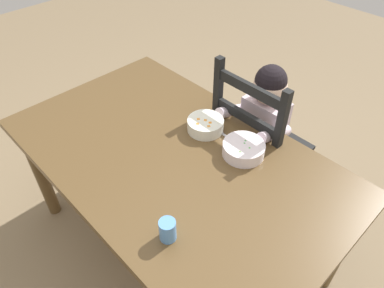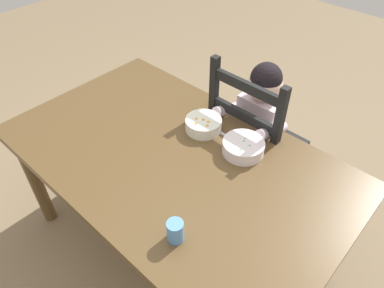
{
  "view_description": "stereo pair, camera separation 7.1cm",
  "coord_description": "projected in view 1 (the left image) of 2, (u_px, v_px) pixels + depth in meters",
  "views": [
    {
      "loc": [
        0.89,
        -0.75,
        1.83
      ],
      "look_at": [
        0.05,
        0.07,
        0.76
      ],
      "focal_mm": 33.54,
      "sensor_mm": 36.0,
      "label": 1
    },
    {
      "loc": [
        0.84,
        -0.8,
        1.83
      ],
      "look_at": [
        0.05,
        0.07,
        0.76
      ],
      "focal_mm": 33.54,
      "sensor_mm": 36.0,
      "label": 2
    }
  ],
  "objects": [
    {
      "name": "bowl_of_carrots",
      "position": [
        205.0,
        125.0,
        1.71
      ],
      "size": [
        0.17,
        0.17,
        0.06
      ],
      "color": "white",
      "rests_on": "dining_table"
    },
    {
      "name": "drinking_cup",
      "position": [
        168.0,
        230.0,
        1.26
      ],
      "size": [
        0.06,
        0.06,
        0.09
      ],
      "primitive_type": "cylinder",
      "color": "#5997DD",
      "rests_on": "dining_table"
    },
    {
      "name": "dining_chair",
      "position": [
        257.0,
        148.0,
        1.98
      ],
      "size": [
        0.42,
        0.42,
        1.01
      ],
      "color": "black",
      "rests_on": "ground"
    },
    {
      "name": "bowl_of_peas",
      "position": [
        244.0,
        149.0,
        1.59
      ],
      "size": [
        0.19,
        0.19,
        0.06
      ],
      "color": "white",
      "rests_on": "dining_table"
    },
    {
      "name": "ground_plane",
      "position": [
        178.0,
        242.0,
        2.09
      ],
      "size": [
        8.0,
        8.0,
        0.0
      ],
      "primitive_type": "plane",
      "color": "#846F52"
    },
    {
      "name": "child_figure",
      "position": [
        260.0,
        125.0,
        1.86
      ],
      "size": [
        0.32,
        0.31,
        0.98
      ],
      "color": "silver",
      "rests_on": "ground"
    },
    {
      "name": "spoon",
      "position": [
        223.0,
        134.0,
        1.7
      ],
      "size": [
        0.14,
        0.03,
        0.01
      ],
      "color": "silver",
      "rests_on": "dining_table"
    },
    {
      "name": "dining_table",
      "position": [
        174.0,
        167.0,
        1.66
      ],
      "size": [
        1.57,
        0.95,
        0.71
      ],
      "color": "brown",
      "rests_on": "ground"
    }
  ]
}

